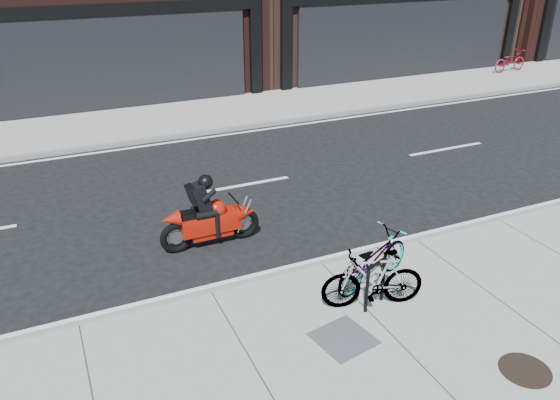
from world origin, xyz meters
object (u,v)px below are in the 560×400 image
bicycle_rear (373,279)px  utility_grate (344,338)px  motorcycle (214,216)px  bicycle_far (510,61)px  bike_rack (376,280)px  bicycle_front (373,259)px  manhole_cover (525,370)px

bicycle_rear → utility_grate: bearing=-40.0°
motorcycle → bicycle_far: bearing=28.3°
bike_rack → bicycle_far: 18.54m
bicycle_far → bicycle_front: bearing=124.0°
bike_rack → motorcycle: (-1.53, 3.02, -0.01)m
motorcycle → bicycle_far: motorcycle is taller
bicycle_rear → bicycle_far: bicycle_rear is taller
bicycle_front → bicycle_rear: bicycle_rear is taller
bicycle_rear → motorcycle: 3.34m
manhole_cover → utility_grate: same height
bicycle_rear → motorcycle: bearing=-136.8°
bicycle_rear → motorcycle: size_ratio=0.82×
bike_rack → motorcycle: motorcycle is taller
bike_rack → utility_grate: bearing=-149.2°
bike_rack → utility_grate: 1.04m
bicycle_front → bike_rack: bearing=131.8°
utility_grate → bike_rack: bearing=30.8°
bicycle_rear → bike_rack: bearing=56.8°
motorcycle → utility_grate: 3.60m
motorcycle → bicycle_rear: bearing=-63.5°
bike_rack → manhole_cover: (1.01, -1.99, -0.45)m
bicycle_rear → manhole_cover: size_ratio=2.37×
manhole_cover → utility_grate: bearing=140.3°
bike_rack → motorcycle: 3.38m
bicycle_far → manhole_cover: size_ratio=2.62×
motorcycle → utility_grate: size_ratio=2.55×
bicycle_far → manhole_cover: (-13.40, -13.65, -0.45)m
bicycle_front → utility_grate: 1.58m
bicycle_front → bicycle_rear: (-0.34, -0.52, 0.04)m
bike_rack → manhole_cover: size_ratio=1.18×
bicycle_front → manhole_cover: size_ratio=2.49×
utility_grate → bicycle_rear: bearing=33.6°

